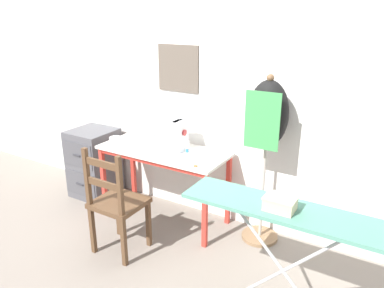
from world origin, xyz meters
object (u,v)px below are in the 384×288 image
(scissors, at_px, (198,166))
(storage_box, at_px, (280,203))
(thread_spool_near_machine, at_px, (187,150))
(fabric_bowl, at_px, (115,139))
(dress_form, at_px, (267,123))
(ironing_board, at_px, (288,216))
(wooden_chair, at_px, (117,204))
(sewing_machine, at_px, (168,135))
(filing_cabinet, at_px, (94,163))

(scissors, distance_m, storage_box, 1.06)
(thread_spool_near_machine, bearing_deg, storage_box, -35.26)
(fabric_bowl, distance_m, dress_form, 1.52)
(ironing_board, bearing_deg, wooden_chair, 177.08)
(sewing_machine, relative_size, dress_form, 0.28)
(filing_cabinet, bearing_deg, wooden_chair, -35.93)
(dress_form, distance_m, ironing_board, 1.02)
(thread_spool_near_machine, relative_size, ironing_board, 0.03)
(fabric_bowl, xyz_separation_m, wooden_chair, (0.51, -0.58, -0.30))
(scissors, bearing_deg, storage_box, -33.27)
(fabric_bowl, distance_m, filing_cabinet, 0.58)
(wooden_chair, height_order, storage_box, wooden_chair)
(sewing_machine, height_order, thread_spool_near_machine, sewing_machine)
(thread_spool_near_machine, distance_m, filing_cabinet, 1.25)
(dress_form, xyz_separation_m, storage_box, (0.42, -0.89, -0.19))
(sewing_machine, xyz_separation_m, thread_spool_near_machine, (0.22, -0.01, -0.11))
(wooden_chair, height_order, filing_cabinet, wooden_chair)
(fabric_bowl, xyz_separation_m, scissors, (1.01, -0.10, -0.02))
(fabric_bowl, bearing_deg, dress_form, 8.27)
(ironing_board, bearing_deg, filing_cabinet, 162.34)
(fabric_bowl, relative_size, thread_spool_near_machine, 2.74)
(sewing_machine, height_order, wooden_chair, sewing_machine)
(thread_spool_near_machine, xyz_separation_m, dress_form, (0.70, 0.10, 0.34))
(storage_box, bearing_deg, fabric_bowl, 160.15)
(fabric_bowl, height_order, filing_cabinet, fabric_bowl)
(wooden_chair, xyz_separation_m, storage_box, (1.38, -0.10, 0.44))
(filing_cabinet, bearing_deg, ironing_board, -17.66)
(wooden_chair, bearing_deg, sewing_machine, 86.87)
(filing_cabinet, relative_size, storage_box, 4.11)
(thread_spool_near_machine, xyz_separation_m, wooden_chair, (-0.25, -0.69, -0.29))
(sewing_machine, bearing_deg, wooden_chair, -93.13)
(sewing_machine, relative_size, filing_cabinet, 0.55)
(fabric_bowl, distance_m, storage_box, 2.01)
(fabric_bowl, bearing_deg, thread_spool_near_machine, 8.57)
(ironing_board, bearing_deg, storage_box, -145.00)
(sewing_machine, relative_size, ironing_board, 0.32)
(scissors, distance_m, thread_spool_near_machine, 0.33)
(thread_spool_near_machine, bearing_deg, sewing_machine, 176.86)
(thread_spool_near_machine, xyz_separation_m, filing_cabinet, (-1.19, -0.01, -0.37))
(thread_spool_near_machine, bearing_deg, dress_form, 7.95)
(thread_spool_near_machine, height_order, wooden_chair, wooden_chair)
(wooden_chair, relative_size, filing_cabinet, 1.26)
(filing_cabinet, xyz_separation_m, dress_form, (1.89, 0.11, 0.71))
(scissors, distance_m, dress_form, 0.66)
(filing_cabinet, height_order, storage_box, storage_box)
(dress_form, bearing_deg, sewing_machine, -174.63)
(filing_cabinet, height_order, dress_form, dress_form)
(wooden_chair, distance_m, filing_cabinet, 1.16)
(fabric_bowl, height_order, ironing_board, ironing_board)
(sewing_machine, bearing_deg, filing_cabinet, -178.64)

